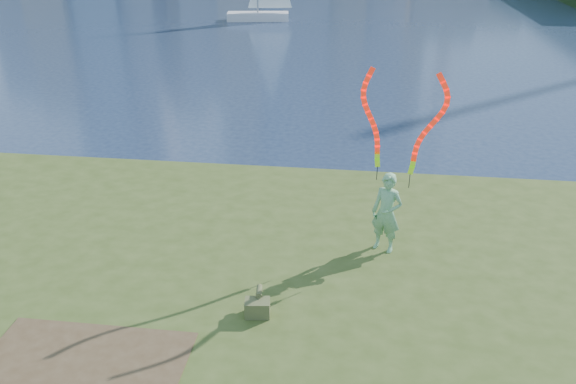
# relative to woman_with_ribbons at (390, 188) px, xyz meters

# --- Properties ---
(ground) EXTENTS (320.00, 320.00, 0.00)m
(ground) POSITION_rel_woman_with_ribbons_xyz_m (-2.56, -1.40, -2.20)
(ground) COLOR #1B2944
(ground) RESTS_ON ground
(grassy_knoll) EXTENTS (20.00, 18.00, 0.80)m
(grassy_knoll) POSITION_rel_woman_with_ribbons_xyz_m (-2.56, -3.69, -1.86)
(grassy_knoll) COLOR #384819
(grassy_knoll) RESTS_ON ground
(woman_with_ribbons) EXTENTS (1.91, 0.88, 4.08)m
(woman_with_ribbons) POSITION_rel_woman_with_ribbons_xyz_m (0.00, 0.00, 0.00)
(woman_with_ribbons) COLOR #197826
(woman_with_ribbons) RESTS_ON grassy_knoll
(canvas_bag) EXTENTS (0.46, 0.52, 0.41)m
(canvas_bag) POSITION_rel_woman_with_ribbons_xyz_m (-2.26, -2.48, -1.23)
(canvas_bag) COLOR #474B2A
(canvas_bag) RESTS_ON grassy_knoll
(sailboat) EXTENTS (4.91, 2.10, 7.36)m
(sailboat) POSITION_rel_woman_with_ribbons_xyz_m (-8.18, 32.91, -0.93)
(sailboat) COLOR silver
(sailboat) RESTS_ON ground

